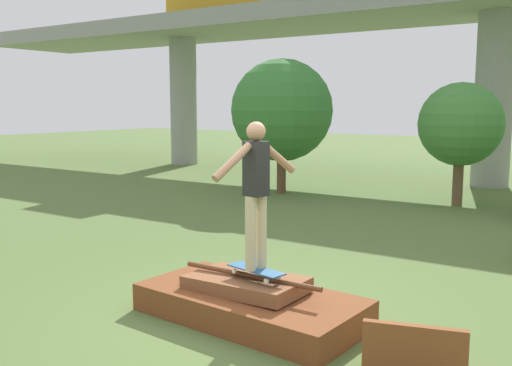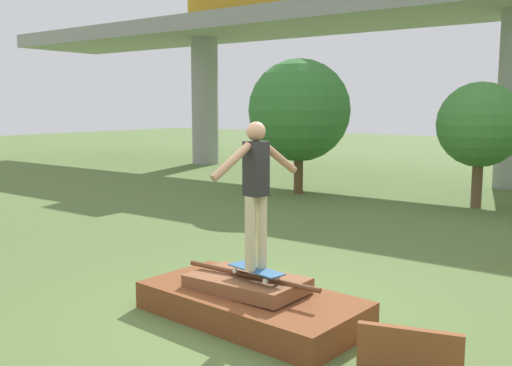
{
  "view_description": "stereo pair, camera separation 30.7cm",
  "coord_description": "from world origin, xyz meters",
  "views": [
    {
      "loc": [
        3.54,
        -5.24,
        2.46
      ],
      "look_at": [
        0.12,
        -0.06,
        1.61
      ],
      "focal_mm": 40.0,
      "sensor_mm": 36.0,
      "label": 1
    },
    {
      "loc": [
        3.79,
        -5.06,
        2.46
      ],
      "look_at": [
        0.12,
        -0.06,
        1.61
      ],
      "focal_mm": 40.0,
      "sensor_mm": 36.0,
      "label": 2
    }
  ],
  "objects": [
    {
      "name": "skateboard",
      "position": [
        0.12,
        -0.06,
        0.62
      ],
      "size": [
        0.76,
        0.37,
        0.09
      ],
      "color": "#23517F",
      "rests_on": "scrap_pile"
    },
    {
      "name": "scrap_plank_loose",
      "position": [
        2.02,
        -0.3,
        0.23
      ],
      "size": [
        0.92,
        0.34,
        0.47
      ],
      "color": "brown",
      "rests_on": "ground_plane"
    },
    {
      "name": "car_on_overpass_left",
      "position": [
        -9.7,
        12.57,
        6.39
      ],
      "size": [
        4.44,
        1.63,
        1.48
      ],
      "color": "#B28419",
      "rests_on": "highway_overpass"
    },
    {
      "name": "ground_plane",
      "position": [
        0.0,
        0.0,
        0.0
      ],
      "size": [
        80.0,
        80.0,
        0.0
      ],
      "primitive_type": "plane",
      "color": "#567038"
    },
    {
      "name": "scrap_pile",
      "position": [
        -0.01,
        0.0,
        0.2
      ],
      "size": [
        2.7,
        1.46,
        0.55
      ],
      "color": "brown",
      "rests_on": "ground_plane"
    },
    {
      "name": "skater",
      "position": [
        0.12,
        -0.06,
        1.59
      ],
      "size": [
        0.34,
        1.22,
        1.64
      ],
      "color": "#C6B78E",
      "rests_on": "skateboard"
    },
    {
      "name": "tree_behind_left",
      "position": [
        -4.59,
        8.35,
        2.31
      ],
      "size": [
        2.81,
        2.81,
        3.72
      ],
      "color": "brown",
      "rests_on": "ground_plane"
    },
    {
      "name": "tree_mid_back",
      "position": [
        0.05,
        9.03,
        1.98
      ],
      "size": [
        2.02,
        2.02,
        3.01
      ],
      "color": "brown",
      "rests_on": "ground_plane"
    }
  ]
}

